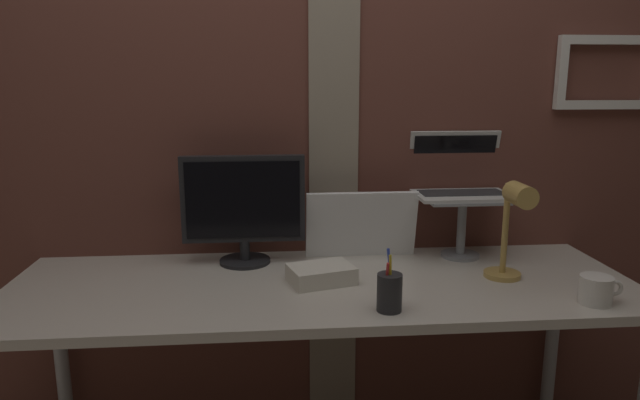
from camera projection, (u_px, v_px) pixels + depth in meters
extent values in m
cube|color=brown|center=(297.00, 115.00, 2.11)|extent=(3.29, 0.12, 2.57)
cube|color=gray|center=(334.00, 116.00, 2.05)|extent=(0.18, 0.01, 2.57)
cube|color=white|center=(609.00, 40.00, 2.07)|extent=(0.38, 0.03, 0.03)
cube|color=white|center=(603.00, 105.00, 2.12)|extent=(0.38, 0.03, 0.03)
cube|color=white|center=(561.00, 73.00, 2.08)|extent=(0.03, 0.03, 0.20)
cube|color=beige|center=(323.00, 287.00, 1.83)|extent=(2.02, 0.69, 0.03)
cylinder|color=#B2B2B7|center=(62.00, 366.00, 2.11)|extent=(0.05, 0.05, 0.75)
cylinder|color=#B2B2B7|center=(551.00, 345.00, 2.27)|extent=(0.05, 0.05, 0.75)
cylinder|color=black|center=(245.00, 261.00, 2.02)|extent=(0.18, 0.18, 0.01)
cylinder|color=black|center=(245.00, 250.00, 2.01)|extent=(0.04, 0.04, 0.07)
cube|color=black|center=(243.00, 199.00, 1.97)|extent=(0.43, 0.04, 0.30)
cube|color=black|center=(243.00, 200.00, 1.95)|extent=(0.39, 0.00, 0.27)
cylinder|color=gray|center=(460.00, 255.00, 2.09)|extent=(0.14, 0.14, 0.01)
cylinder|color=gray|center=(461.00, 227.00, 2.07)|extent=(0.03, 0.03, 0.20)
cube|color=gray|center=(463.00, 198.00, 2.04)|extent=(0.28, 0.22, 0.01)
cube|color=silver|center=(463.00, 195.00, 2.04)|extent=(0.34, 0.21, 0.01)
cube|color=#2D2D30|center=(462.00, 192.00, 2.06)|extent=(0.30, 0.12, 0.00)
cube|color=silver|center=(453.00, 159.00, 2.15)|extent=(0.34, 0.06, 0.22)
cube|color=black|center=(453.00, 160.00, 2.14)|extent=(0.31, 0.05, 0.19)
cube|color=white|center=(361.00, 225.00, 2.06)|extent=(0.40, 0.07, 0.25)
cylinder|color=tan|center=(502.00, 274.00, 1.88)|extent=(0.12, 0.12, 0.02)
cylinder|color=tan|center=(505.00, 228.00, 1.84)|extent=(0.02, 0.02, 0.30)
cylinder|color=tan|center=(520.00, 195.00, 1.73)|extent=(0.07, 0.11, 0.07)
cylinder|color=#262628|center=(389.00, 293.00, 1.59)|extent=(0.07, 0.07, 0.11)
cylinder|color=yellow|center=(390.00, 281.00, 1.58)|extent=(0.02, 0.02, 0.16)
cylinder|color=blue|center=(391.00, 277.00, 1.60)|extent=(0.03, 0.02, 0.17)
cylinder|color=red|center=(386.00, 285.00, 1.59)|extent=(0.01, 0.03, 0.14)
cylinder|color=silver|center=(596.00, 290.00, 1.65)|extent=(0.09, 0.09, 0.08)
torus|color=silver|center=(615.00, 288.00, 1.65)|extent=(0.05, 0.01, 0.05)
cube|color=silver|center=(321.00, 274.00, 1.82)|extent=(0.23, 0.19, 0.06)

